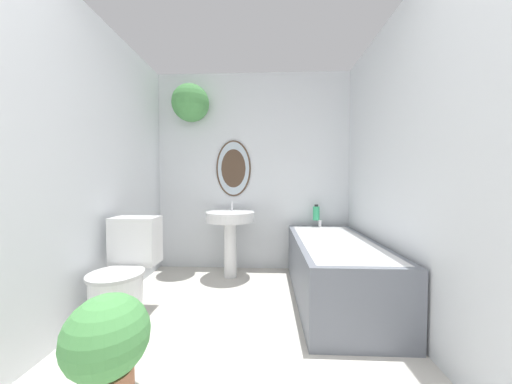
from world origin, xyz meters
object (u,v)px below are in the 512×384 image
pedestal_sink (230,226)px  shampoo_bottle (316,213)px  toilet (124,276)px  bathtub (335,268)px  potted_plant (107,343)px

pedestal_sink → shampoo_bottle: 1.02m
toilet → pedestal_sink: bearing=54.7°
bathtub → shampoo_bottle: shampoo_bottle is taller
potted_plant → toilet: bearing=114.7°
bathtub → potted_plant: (-1.37, -1.18, 0.02)m
toilet → shampoo_bottle: (1.67, 1.16, 0.36)m
shampoo_bottle → potted_plant: shampoo_bottle is taller
toilet → shampoo_bottle: bearing=34.6°
pedestal_sink → bathtub: pedestal_sink is taller
bathtub → pedestal_sink: bearing=153.7°
pedestal_sink → shampoo_bottle: bearing=11.3°
bathtub → potted_plant: 1.81m
toilet → shampoo_bottle: shampoo_bottle is taller
bathtub → potted_plant: size_ratio=2.89×
pedestal_sink → bathtub: size_ratio=0.54×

